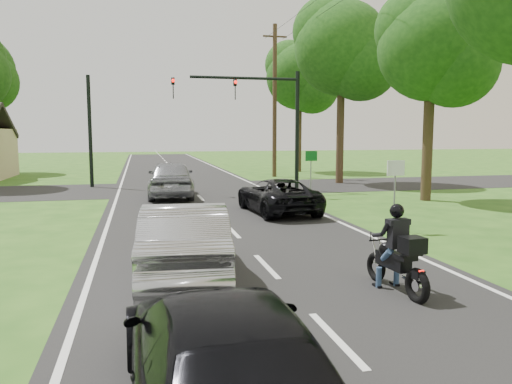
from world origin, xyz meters
TOP-DOWN VIEW (x-y plane):
  - ground at (0.00, 0.00)m, footprint 140.00×140.00m
  - road at (0.00, 10.00)m, footprint 8.00×100.00m
  - cross_road at (0.00, 16.00)m, footprint 60.00×7.00m
  - motorcycle_rider at (1.92, -2.25)m, footprint 0.57×1.93m
  - dark_suv at (2.26, 7.19)m, footprint 2.43×4.68m
  - silver_sedan at (-1.82, -0.46)m, footprint 2.01×4.76m
  - silver_suv at (-1.28, 12.59)m, footprint 2.29×5.12m
  - dark_car_behind at (-1.91, -5.63)m, footprint 1.99×4.73m
  - traffic_signal at (3.34, 14.00)m, footprint 6.38×0.44m
  - signal_pole_far at (-5.20, 18.00)m, footprint 0.20×0.20m
  - utility_pole_far at (6.20, 22.00)m, footprint 1.60×0.28m
  - sign_white at (4.70, 2.98)m, footprint 0.55×0.07m
  - sign_green at (4.90, 10.98)m, footprint 0.55×0.07m
  - tree_row_c at (9.75, 8.80)m, footprint 4.80×4.65m
  - tree_row_d at (9.10, 16.76)m, footprint 5.76×5.58m
  - tree_row_e at (9.48, 25.78)m, footprint 5.28×5.12m

SIDE VIEW (x-z plane):
  - ground at x=0.00m, z-range 0.00..0.00m
  - cross_road at x=0.00m, z-range 0.00..0.01m
  - road at x=0.00m, z-range 0.00..0.01m
  - dark_suv at x=2.26m, z-range 0.01..1.27m
  - motorcycle_rider at x=1.92m, z-range -0.18..1.49m
  - dark_car_behind at x=-1.91m, z-range 0.01..1.37m
  - silver_sedan at x=-1.82m, z-range 0.01..1.54m
  - silver_suv at x=-1.28m, z-range 0.01..1.72m
  - sign_white at x=4.70m, z-range 0.54..2.66m
  - sign_green at x=4.90m, z-range 0.54..2.66m
  - signal_pole_far at x=-5.20m, z-range 0.00..6.00m
  - traffic_signal at x=3.34m, z-range 1.14..7.14m
  - utility_pole_far at x=6.20m, z-range 0.08..10.08m
  - tree_row_c at x=9.75m, z-range 1.85..10.61m
  - tree_row_e at x=9.48m, z-range 2.03..11.64m
  - tree_row_d at x=9.10m, z-range 2.21..12.66m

